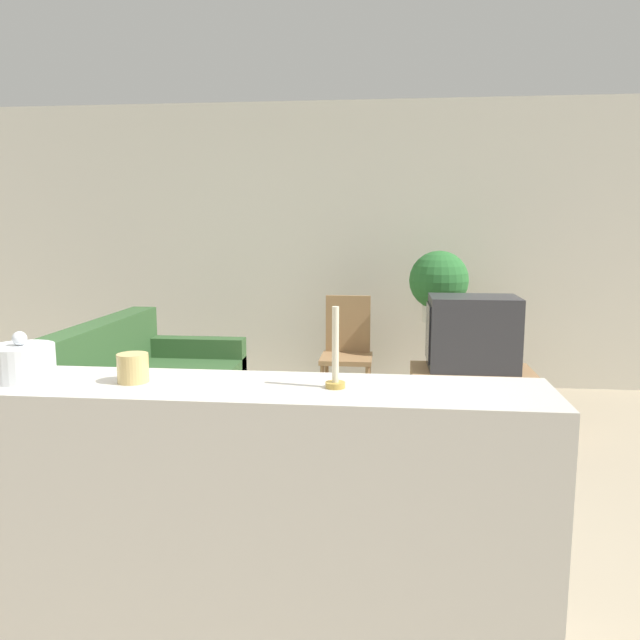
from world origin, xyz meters
TOP-DOWN VIEW (x-y plane):
  - ground_plane at (0.00, 0.00)m, footprint 14.00×14.00m
  - wall_back at (0.00, 3.43)m, footprint 9.00×0.06m
  - couch at (-0.78, 1.41)m, footprint 0.96×1.93m
  - tv_stand at (1.55, 2.10)m, footprint 0.91×0.48m
  - television at (1.55, 2.10)m, footprint 0.67×0.45m
  - wooden_chair at (0.56, 2.73)m, footprint 0.44×0.44m
  - plant_stand at (1.35, 2.83)m, footprint 0.17×0.17m
  - potted_plant at (1.35, 2.83)m, footprint 0.51×0.51m
  - foreground_counter at (0.00, -0.50)m, footprint 2.99×0.44m
  - decorative_bowl at (-0.44, -0.50)m, footprint 0.24×0.24m
  - candle_jar at (-0.01, -0.50)m, footprint 0.11×0.11m
  - candlestick at (0.73, -0.50)m, footprint 0.07×0.07m

SIDE VIEW (x-z plane):
  - ground_plane at x=0.00m, z-range 0.00..0.00m
  - tv_stand at x=1.55m, z-range 0.00..0.47m
  - couch at x=-0.78m, z-range -0.13..0.74m
  - plant_stand at x=1.35m, z-range 0.00..0.72m
  - foreground_counter at x=0.00m, z-range 0.00..0.99m
  - wooden_chair at x=0.56m, z-range 0.03..0.97m
  - television at x=1.55m, z-range 0.47..1.03m
  - candle_jar at x=-0.01m, z-range 0.99..1.10m
  - potted_plant at x=1.35m, z-range 0.75..1.36m
  - decorative_bowl at x=-0.44m, z-range 0.97..1.15m
  - candlestick at x=0.73m, z-range 0.95..1.24m
  - wall_back at x=0.00m, z-range 0.00..2.70m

